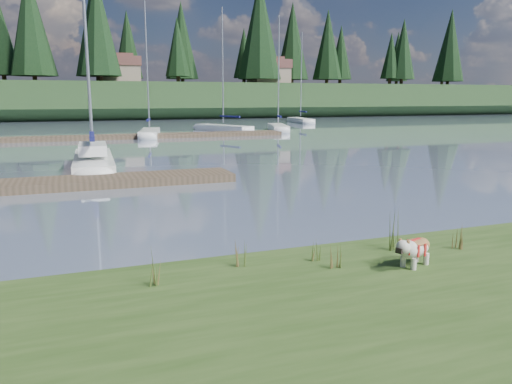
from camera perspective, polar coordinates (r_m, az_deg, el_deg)
name	(u,v)px	position (r m, az deg, el deg)	size (l,w,h in m)	color
ground	(95,139)	(40.04, -17.92, 5.74)	(200.00, 200.00, 0.00)	#7E8DA6
ridge	(79,101)	(82.89, -19.59, 9.75)	(200.00, 20.00, 5.00)	#1F361A
bulldog	(415,247)	(8.96, 17.68, -6.06)	(0.89, 0.57, 0.52)	silver
sailboat_main	(93,158)	(24.24, -18.10, 3.72)	(1.96, 8.26, 11.86)	white
dock_near	(7,187)	(19.23, -26.62, 0.55)	(16.00, 2.00, 0.30)	#4C3D2C
dock_far	(122,137)	(40.17, -15.07, 6.12)	(26.00, 2.20, 0.30)	#4C3D2C
sailboat_bg_2	(150,132)	(42.31, -12.01, 6.72)	(2.83, 7.16, 10.66)	white
sailboat_bg_3	(219,127)	(48.02, -4.27, 7.38)	(4.52, 7.59, 11.29)	white
sailboat_bg_4	(277,127)	(48.62, 2.46, 7.45)	(3.39, 7.28, 10.68)	white
sailboat_bg_5	(299,120)	(63.89, 4.92, 8.22)	(2.56, 7.82, 11.02)	white
weed_0	(241,253)	(8.55, -1.77, -6.97)	(0.17, 0.14, 0.57)	#475B23
weed_1	(319,252)	(8.87, 7.20, -6.85)	(0.17, 0.14, 0.40)	#475B23
weed_2	(393,234)	(9.70, 15.39, -4.64)	(0.17, 0.14, 0.78)	#475B23
weed_3	(155,268)	(7.87, -11.42, -8.53)	(0.17, 0.14, 0.64)	#475B23
weed_4	(334,255)	(8.62, 8.87, -7.12)	(0.17, 0.14, 0.51)	#475B23
weed_5	(459,237)	(10.27, 22.19, -4.81)	(0.17, 0.14, 0.54)	#475B23
mud_lip	(192,276)	(9.04, -7.35, -9.52)	(60.00, 0.50, 0.14)	#33281C
conifer_3	(0,36)	(82.71, -27.19, 15.62)	(4.84, 4.84, 12.25)	#382619
conifer_4	(98,25)	(76.67, -17.63, 17.77)	(6.16, 6.16, 15.10)	#382619
conifer_5	(177,47)	(81.99, -8.97, 16.06)	(3.96, 3.96, 10.35)	#382619
conifer_6	(260,28)	(84.10, 0.42, 18.22)	(7.04, 7.04, 17.00)	#382619
conifer_7	(328,45)	(92.45, 8.18, 16.32)	(5.28, 5.28, 13.20)	#382619
conifer_8	(403,49)	(95.99, 16.45, 15.38)	(4.62, 4.62, 11.77)	#382619
conifer_9	(450,45)	(106.57, 21.29, 15.34)	(5.94, 5.94, 14.62)	#382619
house_1	(119,69)	(81.36, -15.44, 13.36)	(6.30, 5.30, 4.65)	gray
house_2	(269,71)	(85.17, 1.46, 13.61)	(6.30, 5.30, 4.65)	gray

